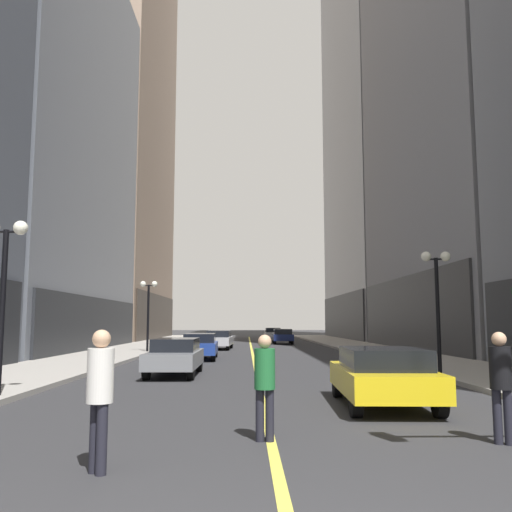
# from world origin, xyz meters

# --- Properties ---
(ground_plane) EXTENTS (200.00, 200.00, 0.00)m
(ground_plane) POSITION_xyz_m (0.00, 35.00, 0.00)
(ground_plane) COLOR #2D2D30
(sidewalk_left) EXTENTS (4.50, 78.00, 0.15)m
(sidewalk_left) POSITION_xyz_m (-8.25, 35.00, 0.07)
(sidewalk_left) COLOR #9E9991
(sidewalk_left) RESTS_ON ground
(sidewalk_right) EXTENTS (4.50, 78.00, 0.15)m
(sidewalk_right) POSITION_xyz_m (8.25, 35.00, 0.07)
(sidewalk_right) COLOR #9E9991
(sidewalk_right) RESTS_ON ground
(lane_centre_stripe) EXTENTS (0.16, 70.00, 0.01)m
(lane_centre_stripe) POSITION_xyz_m (0.00, 35.00, 0.00)
(lane_centre_stripe) COLOR #E5D64C
(lane_centre_stripe) RESTS_ON ground
(building_left_mid) EXTENTS (12.74, 24.00, 29.53)m
(building_left_mid) POSITION_xyz_m (-16.77, 34.50, 14.70)
(building_left_mid) COLOR slate
(building_left_mid) RESTS_ON ground
(building_left_far) EXTENTS (15.14, 26.00, 80.18)m
(building_left_far) POSITION_xyz_m (-17.98, 60.00, 40.02)
(building_left_far) COLOR gray
(building_left_far) RESTS_ON ground
(car_yellow) EXTENTS (2.10, 4.47, 1.32)m
(car_yellow) POSITION_xyz_m (2.71, 9.52, 0.72)
(car_yellow) COLOR yellow
(car_yellow) RESTS_ON ground
(car_grey) EXTENTS (1.72, 4.60, 1.32)m
(car_grey) POSITION_xyz_m (-2.96, 17.08, 0.72)
(car_grey) COLOR slate
(car_grey) RESTS_ON ground
(car_blue) EXTENTS (1.86, 4.75, 1.32)m
(car_blue) POSITION_xyz_m (-2.79, 25.85, 0.72)
(car_blue) COLOR navy
(car_blue) RESTS_ON ground
(car_silver) EXTENTS (1.97, 4.75, 1.32)m
(car_silver) POSITION_xyz_m (-2.32, 36.54, 0.72)
(car_silver) COLOR #B7B7BC
(car_silver) RESTS_ON ground
(car_navy) EXTENTS (1.79, 4.07, 1.32)m
(car_navy) POSITION_xyz_m (2.85, 46.28, 0.72)
(car_navy) COLOR #141E4C
(car_navy) RESTS_ON ground
(car_white) EXTENTS (1.78, 4.02, 1.32)m
(car_white) POSITION_xyz_m (2.45, 56.53, 0.72)
(car_white) COLOR silver
(car_white) RESTS_ON ground
(pedestrian_in_green_parka) EXTENTS (0.40, 0.40, 1.70)m
(pedestrian_in_green_parka) POSITION_xyz_m (-0.10, 5.87, 0.99)
(pedestrian_in_green_parka) COLOR black
(pedestrian_in_green_parka) RESTS_ON ground
(pedestrian_in_white_shirt) EXTENTS (0.48, 0.48, 1.81)m
(pedestrian_in_white_shirt) POSITION_xyz_m (-2.28, 3.99, 1.06)
(pedestrian_in_white_shirt) COLOR black
(pedestrian_in_white_shirt) RESTS_ON ground
(pedestrian_in_black_coat) EXTENTS (0.46, 0.46, 1.75)m
(pedestrian_in_black_coat) POSITION_xyz_m (3.64, 5.58, 1.02)
(pedestrian_in_black_coat) COLOR black
(pedestrian_in_black_coat) RESTS_ON ground
(street_lamp_left_near) EXTENTS (1.06, 0.36, 4.43)m
(street_lamp_left_near) POSITION_xyz_m (-6.40, 10.48, 3.26)
(street_lamp_left_near) COLOR black
(street_lamp_left_near) RESTS_ON ground
(street_lamp_left_far) EXTENTS (1.06, 0.36, 4.43)m
(street_lamp_left_far) POSITION_xyz_m (-6.40, 30.93, 3.26)
(street_lamp_left_far) COLOR black
(street_lamp_left_far) RESTS_ON ground
(street_lamp_right_mid) EXTENTS (1.06, 0.36, 4.43)m
(street_lamp_right_mid) POSITION_xyz_m (6.40, 16.32, 3.26)
(street_lamp_right_mid) COLOR black
(street_lamp_right_mid) RESTS_ON ground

